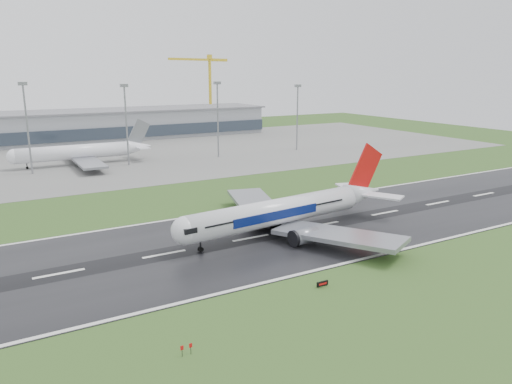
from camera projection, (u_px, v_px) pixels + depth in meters
ground at (164, 254)px, 98.27m from camera, size 520.00×520.00×0.00m
runway at (164, 254)px, 98.26m from camera, size 400.00×45.00×0.10m
apron at (64, 160)px, 203.79m from camera, size 400.00×130.00×0.08m
terminal at (44, 128)px, 252.67m from camera, size 240.00×36.00×15.00m
main_airliner at (291, 194)px, 110.67m from camera, size 64.80×62.28×17.52m
parked_airliner at (80, 144)px, 191.77m from camera, size 55.91×52.06×16.38m
tower_crane at (210, 93)px, 310.17m from camera, size 45.53×16.80×46.22m
runway_sign at (322, 284)px, 83.35m from camera, size 2.31×0.44×1.04m
floodmast_2 at (28, 131)px, 171.91m from camera, size 0.64×0.64×31.30m
floodmast_3 at (127, 127)px, 188.83m from camera, size 0.64×0.64×30.21m
floodmast_4 at (218, 121)px, 207.48m from camera, size 0.64×0.64×30.75m
floodmast_5 at (297, 119)px, 227.28m from camera, size 0.64×0.64×29.04m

